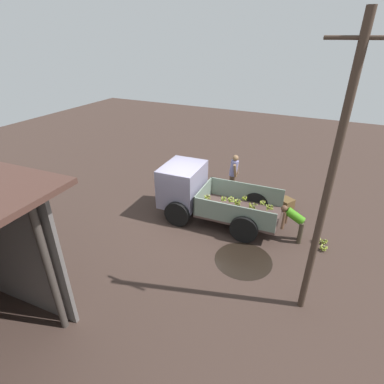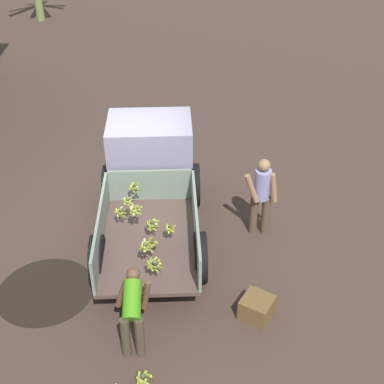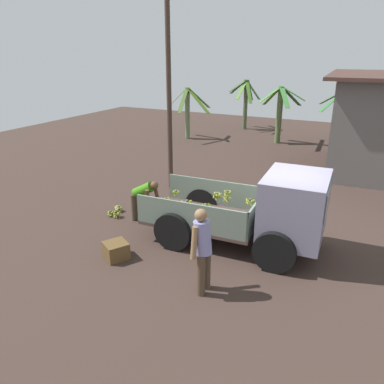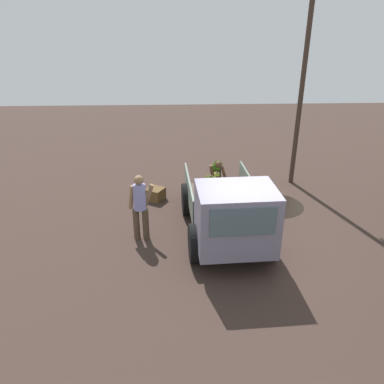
{
  "view_description": "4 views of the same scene",
  "coord_description": "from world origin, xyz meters",
  "px_view_note": "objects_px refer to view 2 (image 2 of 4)",
  "views": [
    {
      "loc": [
        -4.25,
        8.38,
        6.05
      ],
      "look_at": [
        -0.16,
        -0.14,
        1.07
      ],
      "focal_mm": 28.0,
      "sensor_mm": 36.0,
      "label": 1
    },
    {
      "loc": [
        -9.51,
        -1.31,
        6.8
      ],
      "look_at": [
        -1.76,
        -1.27,
        1.58
      ],
      "focal_mm": 50.0,
      "sensor_mm": 36.0,
      "label": 2
    },
    {
      "loc": [
        1.72,
        -8.3,
        4.45
      ],
      "look_at": [
        -1.76,
        -1.3,
        1.49
      ],
      "focal_mm": 35.0,
      "sensor_mm": 36.0,
      "label": 3
    },
    {
      "loc": [
        7.64,
        -1.67,
        5.21
      ],
      "look_at": [
        -1.24,
        -1.28,
        1.13
      ],
      "focal_mm": 35.0,
      "sensor_mm": 36.0,
      "label": 4
    }
  ],
  "objects_px": {
    "person_foreground_visitor": "(262,193)",
    "wooden_crate_0": "(257,308)",
    "person_worker_loading": "(133,309)",
    "banana_bunch_on_ground_0": "(143,378)",
    "cargo_truck": "(150,172)"
  },
  "relations": [
    {
      "from": "person_foreground_visitor",
      "to": "wooden_crate_0",
      "type": "bearing_deg",
      "value": -5.39
    },
    {
      "from": "person_worker_loading",
      "to": "banana_bunch_on_ground_0",
      "type": "xyz_separation_m",
      "value": [
        -0.79,
        -0.2,
        -0.61
      ]
    },
    {
      "from": "cargo_truck",
      "to": "person_foreground_visitor",
      "type": "height_order",
      "value": "cargo_truck"
    },
    {
      "from": "cargo_truck",
      "to": "banana_bunch_on_ground_0",
      "type": "height_order",
      "value": "cargo_truck"
    },
    {
      "from": "cargo_truck",
      "to": "person_worker_loading",
      "type": "height_order",
      "value": "cargo_truck"
    },
    {
      "from": "person_foreground_visitor",
      "to": "wooden_crate_0",
      "type": "xyz_separation_m",
      "value": [
        -2.28,
        0.26,
        -0.78
      ]
    },
    {
      "from": "person_foreground_visitor",
      "to": "banana_bunch_on_ground_0",
      "type": "xyz_separation_m",
      "value": [
        -3.63,
        2.06,
        -0.85
      ]
    },
    {
      "from": "person_worker_loading",
      "to": "wooden_crate_0",
      "type": "xyz_separation_m",
      "value": [
        0.56,
        -2.0,
        -0.54
      ]
    },
    {
      "from": "person_worker_loading",
      "to": "banana_bunch_on_ground_0",
      "type": "relative_size",
      "value": 4.56
    },
    {
      "from": "cargo_truck",
      "to": "banana_bunch_on_ground_0",
      "type": "xyz_separation_m",
      "value": [
        -4.36,
        -0.16,
        -0.88
      ]
    },
    {
      "from": "person_foreground_visitor",
      "to": "person_worker_loading",
      "type": "distance_m",
      "value": 3.64
    },
    {
      "from": "cargo_truck",
      "to": "person_foreground_visitor",
      "type": "distance_m",
      "value": 2.34
    },
    {
      "from": "cargo_truck",
      "to": "wooden_crate_0",
      "type": "bearing_deg",
      "value": -149.64
    },
    {
      "from": "banana_bunch_on_ground_0",
      "to": "person_foreground_visitor",
      "type": "bearing_deg",
      "value": -29.55
    },
    {
      "from": "cargo_truck",
      "to": "banana_bunch_on_ground_0",
      "type": "bearing_deg",
      "value": 179.34
    }
  ]
}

